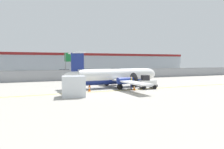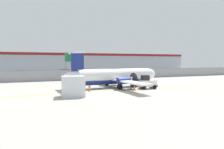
# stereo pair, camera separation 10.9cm
# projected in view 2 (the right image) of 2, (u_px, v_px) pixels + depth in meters

# --- Properties ---
(ground_plane) EXTENTS (140.00, 140.00, 0.01)m
(ground_plane) POSITION_uv_depth(u_px,v_px,m) (123.00, 90.00, 25.94)
(ground_plane) COLOR #ADA89E
(perimeter_fence) EXTENTS (98.00, 0.10, 2.10)m
(perimeter_fence) POSITION_uv_depth(u_px,v_px,m) (90.00, 74.00, 40.71)
(perimeter_fence) COLOR gray
(perimeter_fence) RESTS_ON ground
(parking_lot_strip) EXTENTS (98.00, 17.00, 0.12)m
(parking_lot_strip) POSITION_uv_depth(u_px,v_px,m) (78.00, 76.00, 51.44)
(parking_lot_strip) COLOR #38383A
(parking_lot_strip) RESTS_ON ground
(background_building) EXTENTS (91.00, 8.10, 6.50)m
(background_building) POSITION_uv_depth(u_px,v_px,m) (67.00, 63.00, 68.37)
(background_building) COLOR #A8B2BC
(background_building) RESTS_ON ground
(commuter_airplane) EXTENTS (14.28, 16.07, 4.92)m
(commuter_airplane) POSITION_uv_depth(u_px,v_px,m) (116.00, 76.00, 28.76)
(commuter_airplane) COLOR white
(commuter_airplane) RESTS_ON ground
(baggage_tug) EXTENTS (2.48, 1.70, 1.88)m
(baggage_tug) POSITION_uv_depth(u_px,v_px,m) (147.00, 83.00, 27.23)
(baggage_tug) COLOR silver
(baggage_tug) RESTS_ON ground
(ground_crew_worker) EXTENTS (0.44, 0.54, 1.70)m
(ground_crew_worker) POSITION_uv_depth(u_px,v_px,m) (131.00, 82.00, 26.54)
(ground_crew_worker) COLOR #191E4C
(ground_crew_worker) RESTS_ON ground
(cargo_container) EXTENTS (2.67, 2.34, 2.20)m
(cargo_container) POSITION_uv_depth(u_px,v_px,m) (73.00, 86.00, 21.23)
(cargo_container) COLOR silver
(cargo_container) RESTS_ON ground
(traffic_cone_near_left) EXTENTS (0.36, 0.36, 0.64)m
(traffic_cone_near_left) POSITION_uv_depth(u_px,v_px,m) (89.00, 89.00, 24.97)
(traffic_cone_near_left) COLOR orange
(traffic_cone_near_left) RESTS_ON ground
(traffic_cone_near_right) EXTENTS (0.36, 0.36, 0.64)m
(traffic_cone_near_right) POSITION_uv_depth(u_px,v_px,m) (134.00, 88.00, 26.02)
(traffic_cone_near_right) COLOR orange
(traffic_cone_near_right) RESTS_ON ground
(traffic_cone_far_left) EXTENTS (0.36, 0.36, 0.64)m
(traffic_cone_far_left) POSITION_uv_depth(u_px,v_px,m) (151.00, 83.00, 32.08)
(traffic_cone_far_left) COLOR orange
(traffic_cone_far_left) RESTS_ON ground
(traffic_cone_far_right) EXTENTS (0.36, 0.36, 0.64)m
(traffic_cone_far_right) POSITION_uv_depth(u_px,v_px,m) (89.00, 85.00, 28.70)
(traffic_cone_far_right) COLOR orange
(traffic_cone_far_right) RESTS_ON ground
(parked_car_0) EXTENTS (4.38, 2.42, 1.58)m
(parked_car_0) POSITION_uv_depth(u_px,v_px,m) (21.00, 74.00, 45.54)
(parked_car_0) COLOR slate
(parked_car_0) RESTS_ON parking_lot_strip
(parked_car_1) EXTENTS (4.34, 2.30, 1.58)m
(parked_car_1) POSITION_uv_depth(u_px,v_px,m) (65.00, 72.00, 51.26)
(parked_car_1) COLOR red
(parked_car_1) RESTS_ON parking_lot_strip
(parked_car_2) EXTENTS (4.39, 2.43, 1.58)m
(parked_car_2) POSITION_uv_depth(u_px,v_px,m) (89.00, 72.00, 55.02)
(parked_car_2) COLOR silver
(parked_car_2) RESTS_ON parking_lot_strip
(parked_car_3) EXTENTS (4.39, 2.44, 1.58)m
(parked_car_3) POSITION_uv_depth(u_px,v_px,m) (117.00, 71.00, 58.64)
(parked_car_3) COLOR red
(parked_car_3) RESTS_ON parking_lot_strip
(highway_sign) EXTENTS (3.60, 0.14, 5.50)m
(highway_sign) POSITION_uv_depth(u_px,v_px,m) (74.00, 59.00, 40.83)
(highway_sign) COLOR slate
(highway_sign) RESTS_ON ground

